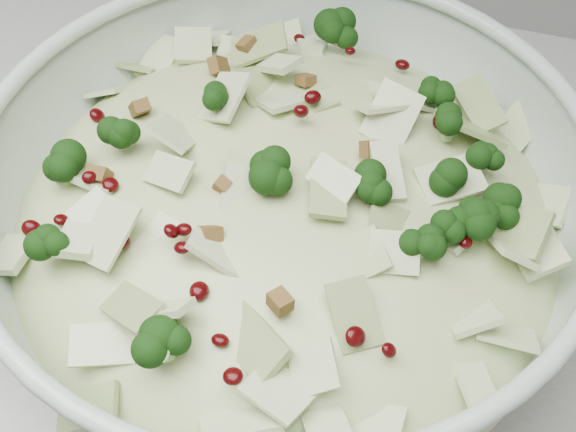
{
  "coord_description": "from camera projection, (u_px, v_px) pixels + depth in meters",
  "views": [
    {
      "loc": [
        -0.37,
        1.29,
        1.4
      ],
      "look_at": [
        -0.46,
        1.59,
        1.01
      ],
      "focal_mm": 50.0,
      "sensor_mm": 36.0,
      "label": 1
    }
  ],
  "objects": [
    {
      "name": "mixing_bowl",
      "position": [
        285.0,
        230.0,
        0.53
      ],
      "size": [
        0.5,
        0.5,
        0.16
      ],
      "rotation": [
        0.0,
        0.0,
        0.33
      ],
      "color": "#ABBCAE",
      "rests_on": "counter"
    },
    {
      "name": "salad",
      "position": [
        285.0,
        205.0,
        0.51
      ],
      "size": [
        0.39,
        0.39,
        0.16
      ],
      "rotation": [
        0.0,
        0.0,
        0.07
      ],
      "color": "beige",
      "rests_on": "mixing_bowl"
    }
  ]
}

